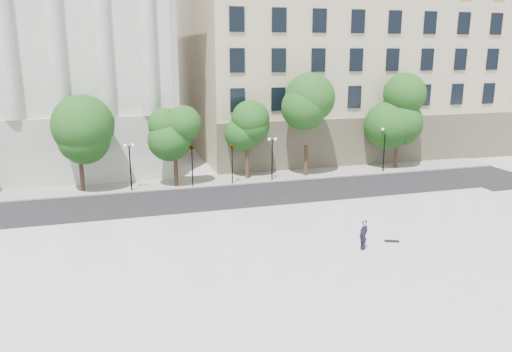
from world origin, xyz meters
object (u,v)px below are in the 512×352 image
object	(u,v)px
person_lying	(363,245)
skateboard	(392,241)
traffic_light_east	(232,144)
traffic_light_west	(192,145)

from	to	relation	value
person_lying	skateboard	world-z (taller)	person_lying
person_lying	skateboard	size ratio (longest dim) A/B	2.01
traffic_light_east	skateboard	bearing A→B (deg)	-71.59
person_lying	skateboard	xyz separation A→B (m)	(2.23, 0.58, -0.19)
skateboard	traffic_light_east	bearing A→B (deg)	132.39
traffic_light_west	skateboard	xyz separation A→B (m)	(9.21, -17.09, -3.25)
traffic_light_east	person_lying	size ratio (longest dim) A/B	2.43
traffic_light_west	skateboard	bearing A→B (deg)	-61.66
person_lying	skateboard	distance (m)	2.31
traffic_light_east	skateboard	distance (m)	18.28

